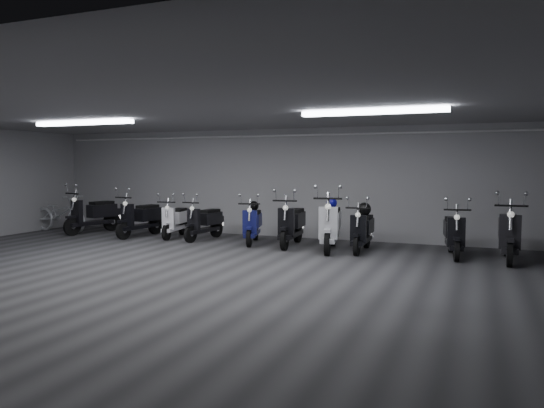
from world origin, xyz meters
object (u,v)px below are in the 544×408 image
at_px(scooter_0, 92,208).
at_px(helmet_1, 332,203).
at_px(scooter_3, 204,216).
at_px(bicycle, 60,209).
at_px(helmet_0, 364,209).
at_px(scooter_9, 509,225).
at_px(helmet_2, 254,206).
at_px(scooter_5, 292,217).
at_px(scooter_2, 175,215).
at_px(scooter_4, 252,218).
at_px(scooter_6, 330,217).
at_px(scooter_8, 454,226).
at_px(scooter_7, 362,224).
at_px(scooter_1, 140,212).

distance_m(scooter_0, helmet_1, 6.78).
xyz_separation_m(scooter_3, bicycle, (-4.50, -0.12, 0.03)).
distance_m(scooter_3, helmet_0, 4.05).
distance_m(scooter_9, helmet_2, 5.62).
height_order(scooter_5, scooter_9, scooter_9).
height_order(scooter_0, scooter_2, scooter_0).
bearing_deg(scooter_4, helmet_2, 90.00).
height_order(scooter_2, helmet_2, scooter_2).
bearing_deg(scooter_5, scooter_2, 171.06).
relative_size(scooter_9, helmet_0, 6.43).
relative_size(scooter_0, scooter_6, 0.94).
distance_m(scooter_3, scooter_4, 1.37).
xyz_separation_m(scooter_6, scooter_8, (2.54, 0.20, -0.11)).
relative_size(scooter_6, scooter_7, 1.20).
bearing_deg(scooter_6, scooter_8, -5.89).
xyz_separation_m(scooter_9, helmet_1, (-3.60, 0.18, 0.33)).
xyz_separation_m(scooter_4, helmet_2, (-0.06, 0.22, 0.27)).
bearing_deg(helmet_0, scooter_4, -179.11).
relative_size(scooter_4, helmet_2, 6.81).
bearing_deg(helmet_0, scooter_1, -179.20).
height_order(scooter_4, scooter_9, scooter_9).
bearing_deg(scooter_9, scooter_7, -179.92).
height_order(scooter_0, scooter_4, scooter_0).
relative_size(scooter_2, bicycle, 0.82).
distance_m(scooter_3, helmet_1, 3.34).
distance_m(scooter_3, scooter_5, 2.37).
bearing_deg(scooter_0, bicycle, -160.40).
xyz_separation_m(scooter_2, scooter_8, (6.80, -0.27, 0.03)).
distance_m(scooter_0, bicycle, 1.05).
relative_size(scooter_0, scooter_1, 1.06).
height_order(scooter_3, scooter_9, scooter_9).
height_order(scooter_7, bicycle, bicycle).
bearing_deg(helmet_2, scooter_8, -3.82).
xyz_separation_m(scooter_1, scooter_9, (8.73, -0.16, 0.04)).
height_order(scooter_0, scooter_1, scooter_0).
distance_m(scooter_8, bicycle, 10.40).
xyz_separation_m(scooter_2, scooter_4, (2.27, -0.18, 0.02)).
relative_size(scooter_8, helmet_0, 5.74).
xyz_separation_m(scooter_3, scooter_6, (3.36, -0.38, 0.13)).
height_order(scooter_5, scooter_7, scooter_5).
relative_size(scooter_0, helmet_1, 7.68).
height_order(scooter_3, scooter_8, scooter_8).
distance_m(scooter_5, scooter_8, 3.53).
height_order(scooter_6, scooter_8, scooter_6).
bearing_deg(scooter_0, scooter_1, 10.81).
height_order(scooter_0, helmet_1, scooter_0).
bearing_deg(scooter_2, bicycle, 174.15).
bearing_deg(scooter_7, scooter_9, -1.51).
relative_size(scooter_3, scooter_5, 0.89).
bearing_deg(scooter_2, scooter_3, -15.31).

